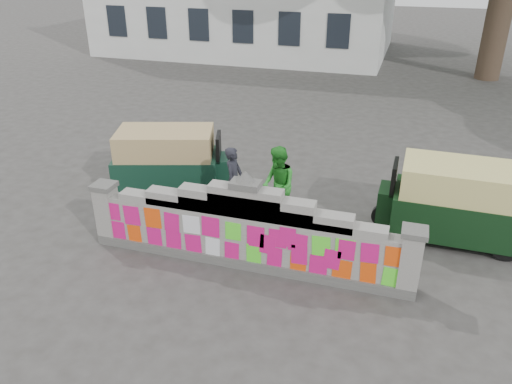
% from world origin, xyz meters
% --- Properties ---
extents(ground, '(100.00, 100.00, 0.00)m').
position_xyz_m(ground, '(0.00, 0.00, 0.00)').
color(ground, '#383533').
rests_on(ground, ground).
extents(parapet_wall, '(6.48, 0.44, 2.01)m').
position_xyz_m(parapet_wall, '(-0.00, -0.01, 0.75)').
color(parapet_wall, '#4C4C49').
rests_on(parapet_wall, ground).
extents(cyclist_bike, '(1.70, 0.62, 0.89)m').
position_xyz_m(cyclist_bike, '(-0.82, 1.63, 0.44)').
color(cyclist_bike, black).
rests_on(cyclist_bike, ground).
extents(cyclist_rider, '(0.37, 0.56, 1.51)m').
position_xyz_m(cyclist_rider, '(-0.82, 1.63, 0.75)').
color(cyclist_rider, '#212129').
rests_on(cyclist_rider, ground).
extents(pedestrian, '(1.02, 1.08, 1.76)m').
position_xyz_m(pedestrian, '(0.12, 1.90, 0.88)').
color(pedestrian, green).
rests_on(pedestrian, ground).
extents(rickshaw_left, '(3.01, 2.05, 1.62)m').
position_xyz_m(rickshaw_left, '(-2.85, 2.57, 0.84)').
color(rickshaw_left, '#113324').
rests_on(rickshaw_left, ground).
extents(rickshaw_right, '(3.02, 1.44, 1.67)m').
position_xyz_m(rickshaw_right, '(3.81, 2.29, 0.86)').
color(rickshaw_right, black).
rests_on(rickshaw_right, ground).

